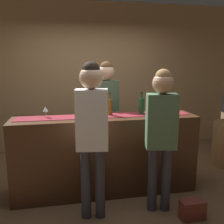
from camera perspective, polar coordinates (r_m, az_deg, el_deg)
ground_plane at (r=3.66m, az=-1.50°, el=-17.18°), size 10.00×10.00×0.00m
back_wall at (r=5.11m, az=-5.13°, el=7.97°), size 6.00×0.12×2.90m
bar_counter at (r=3.44m, az=-1.54°, el=-9.48°), size 2.41×0.60×1.05m
counter_runner_cloth at (r=3.29m, az=-1.59°, el=-0.86°), size 2.29×0.28×0.01m
wine_bottle_green at (r=3.41m, az=6.76°, el=1.39°), size 0.07×0.07×0.30m
wine_bottle_amber at (r=3.32m, az=-0.55°, el=1.18°), size 0.07×0.07×0.30m
wine_glass_near_customer at (r=3.52m, az=11.61°, el=1.43°), size 0.07×0.07×0.14m
wine_glass_mid_counter at (r=3.29m, az=-15.01°, el=0.57°), size 0.07×0.07×0.14m
wine_glass_far_end at (r=3.21m, az=-3.75°, el=0.69°), size 0.07×0.07×0.14m
bartender at (r=3.86m, az=-1.28°, el=1.67°), size 0.38×0.27×1.76m
customer_sipping at (r=2.87m, az=11.23°, el=-3.24°), size 0.37×0.26×1.68m
customer_browsing at (r=2.67m, az=-4.61°, el=-2.82°), size 0.37×0.25×1.76m
handbag at (r=3.16m, az=17.94°, el=-20.48°), size 0.28×0.14×0.22m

